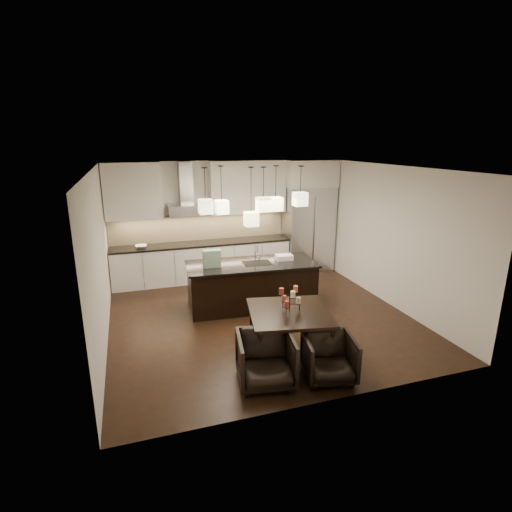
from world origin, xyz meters
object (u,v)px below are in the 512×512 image
object	(u,v)px
island_body	(252,286)
dining_table	(289,333)
armchair_left	(266,359)
refrigerator	(308,229)
armchair_right	(329,358)

from	to	relation	value
island_body	dining_table	bearing A→B (deg)	-86.35
dining_table	armchair_left	bearing A→B (deg)	-122.85
island_body	dining_table	size ratio (longest dim) A/B	2.04
island_body	armchair_left	world-z (taller)	island_body
refrigerator	armchair_right	xyz separation A→B (m)	(-1.82, -4.66, -0.75)
island_body	armchair_right	world-z (taller)	island_body
island_body	armchair_left	distance (m)	2.70
armchair_right	armchair_left	bearing A→B (deg)	-178.77
refrigerator	armchair_left	world-z (taller)	refrigerator
dining_table	armchair_left	xyz separation A→B (m)	(-0.60, -0.63, -0.01)
refrigerator	island_body	distance (m)	2.87
armchair_left	armchair_right	xyz separation A→B (m)	(0.88, -0.17, -0.04)
dining_table	armchair_left	size ratio (longest dim) A/B	1.54
dining_table	refrigerator	bearing A→B (deg)	72.46
armchair_left	armchair_right	bearing A→B (deg)	-1.41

